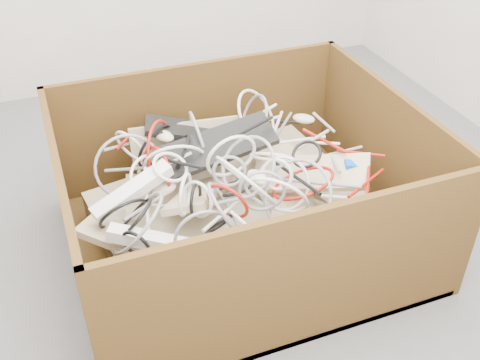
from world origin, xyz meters
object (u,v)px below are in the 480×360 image
object	(u,v)px
vga_plug	(351,165)
cardboard_box	(237,218)
power_strip_left	(132,191)
power_strip_right	(151,240)

from	to	relation	value
vga_plug	cardboard_box	bearing A→B (deg)	177.07
power_strip_left	power_strip_right	xyz separation A→B (m)	(0.01, -0.20, -0.06)
power_strip_left	power_strip_right	world-z (taller)	power_strip_left
cardboard_box	power_strip_left	distance (m)	0.46
power_strip_right	vga_plug	size ratio (longest dim) A/B	6.24
cardboard_box	vga_plug	distance (m)	0.48
cardboard_box	power_strip_left	bearing A→B (deg)	-177.96
power_strip_left	power_strip_right	distance (m)	0.21
cardboard_box	vga_plug	bearing A→B (deg)	-17.78
cardboard_box	vga_plug	world-z (taller)	cardboard_box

